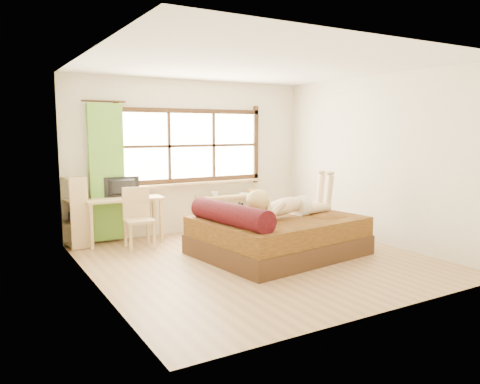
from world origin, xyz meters
TOP-DOWN VIEW (x-y plane):
  - floor at (0.00, 0.00)m, footprint 4.50×4.50m
  - ceiling at (0.00, 0.00)m, footprint 4.50×4.50m
  - wall_back at (0.00, 2.25)m, footprint 4.50×0.00m
  - wall_front at (0.00, -2.25)m, footprint 4.50×0.00m
  - wall_left at (-2.25, 0.00)m, footprint 0.00×4.50m
  - wall_right at (2.25, 0.00)m, footprint 0.00×4.50m
  - window at (0.00, 2.22)m, footprint 2.80×0.16m
  - curtain at (-1.55, 2.13)m, footprint 0.55×0.10m
  - bed at (0.37, 0.14)m, footprint 2.45×2.06m
  - woman at (0.58, 0.10)m, footprint 1.61×0.64m
  - kitten at (-0.29, 0.25)m, footprint 0.35×0.18m
  - desk at (-1.34, 1.95)m, footprint 1.24×0.64m
  - monitor at (-1.34, 2.00)m, footprint 0.57×0.12m
  - chair at (-1.23, 1.59)m, footprint 0.45×0.45m
  - pipe_shelf at (0.68, 2.07)m, footprint 1.29×0.41m
  - cup at (0.37, 2.07)m, footprint 0.12×0.12m
  - book at (0.87, 2.07)m, footprint 0.18×0.24m
  - bookshelf at (-2.08, 2.09)m, footprint 0.33×0.51m

SIDE VIEW (x-z plane):
  - floor at x=0.00m, z-range 0.00..0.00m
  - bed at x=0.37m, z-range -0.12..0.73m
  - pipe_shelf at x=0.68m, z-range 0.11..0.83m
  - chair at x=-1.23m, z-range 0.05..0.99m
  - bookshelf at x=-2.08m, z-range 0.01..1.12m
  - book at x=0.87m, z-range 0.64..0.65m
  - desk at x=-1.34m, z-range 0.28..1.03m
  - cup at x=0.37m, z-range 0.64..0.73m
  - kitten at x=-0.29m, z-range 0.56..0.83m
  - woman at x=0.58m, z-range 0.56..1.23m
  - monitor at x=-1.34m, z-range 0.75..1.08m
  - curtain at x=-1.55m, z-range 0.05..2.25m
  - wall_back at x=0.00m, z-range -0.90..3.60m
  - wall_front at x=0.00m, z-range -0.90..3.60m
  - wall_left at x=-2.25m, z-range -0.90..3.60m
  - wall_right at x=2.25m, z-range -0.90..3.60m
  - window at x=0.00m, z-range 0.78..2.24m
  - ceiling at x=0.00m, z-range 2.70..2.70m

